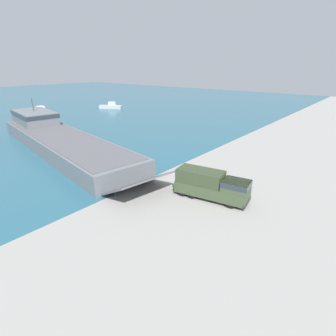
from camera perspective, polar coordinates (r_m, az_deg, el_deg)
name	(u,v)px	position (r m, az deg, el deg)	size (l,w,h in m)	color
ground_plane	(200,186)	(31.12, 6.92, -3.91)	(240.00, 240.00, 0.00)	gray
landing_craft	(57,137)	(49.11, -23.08, 6.20)	(14.15, 43.62, 7.31)	slate
military_truck	(212,185)	(27.88, 9.50, -3.65)	(3.73, 8.05, 2.98)	#3D4C33
soldier_on_ramp	(235,184)	(29.71, 14.30, -3.46)	(0.50, 0.38, 1.83)	#4C4738
moored_boat_b	(111,106)	(90.64, -12.33, 12.99)	(5.40, 7.31, 2.18)	#B7BABF
moored_boat_c	(42,111)	(87.97, -25.80, 11.12)	(3.27, 8.89, 2.04)	navy
mooring_bollard	(115,192)	(29.01, -11.44, -5.23)	(0.24, 0.24, 0.80)	#333338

